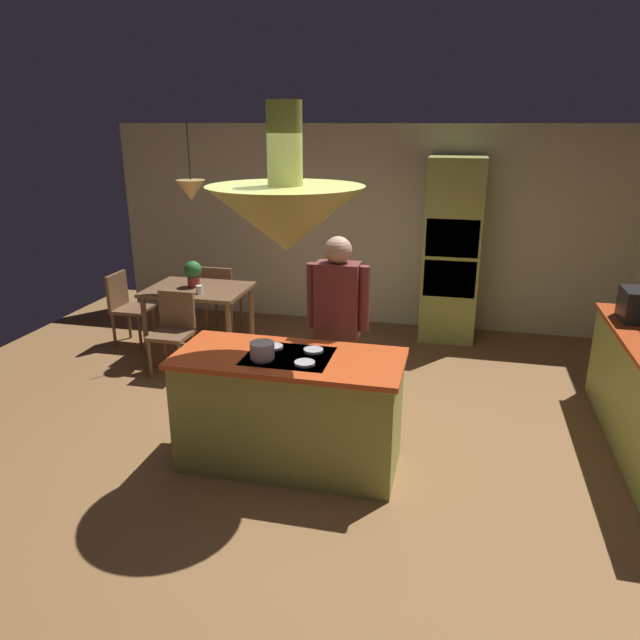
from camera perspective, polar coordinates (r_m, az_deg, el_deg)
ground at (r=5.02m, az=-2.22°, el=-12.24°), size 8.16×8.16×0.00m
wall_back at (r=7.80m, az=4.54°, el=8.93°), size 6.80×0.10×2.55m
kitchen_island at (r=4.63m, az=-2.96°, el=-8.61°), size 1.73×0.77×0.92m
oven_tower at (r=7.34m, az=12.56°, el=6.51°), size 0.66×0.62×2.19m
dining_table at (r=6.97m, az=-11.62°, el=2.24°), size 1.13×0.84×0.76m
person_at_island at (r=4.96m, az=1.68°, el=-0.16°), size 0.53×0.23×1.70m
range_hood at (r=4.17m, az=-3.30°, el=10.08°), size 1.10×1.10×1.00m
pendant_light_over_table at (r=6.74m, az=-12.29°, el=12.10°), size 0.32×0.32×0.82m
chair_facing_island at (r=6.47m, az=-13.89°, el=-0.65°), size 0.40×0.40×0.87m
chair_by_back_wall at (r=7.58m, az=-9.54°, el=2.46°), size 0.40×0.40×0.87m
chair_at_corner at (r=7.45m, az=-18.15°, el=1.50°), size 0.40×0.40×0.87m
potted_plant_on_table at (r=6.97m, az=-12.11°, el=4.51°), size 0.20×0.20×0.30m
cup_on_table at (r=6.70m, az=-11.54°, el=2.89°), size 0.07×0.07×0.09m
cooking_pot_on_cooktop at (r=4.35m, az=-5.58°, el=-2.91°), size 0.18×0.18×0.12m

